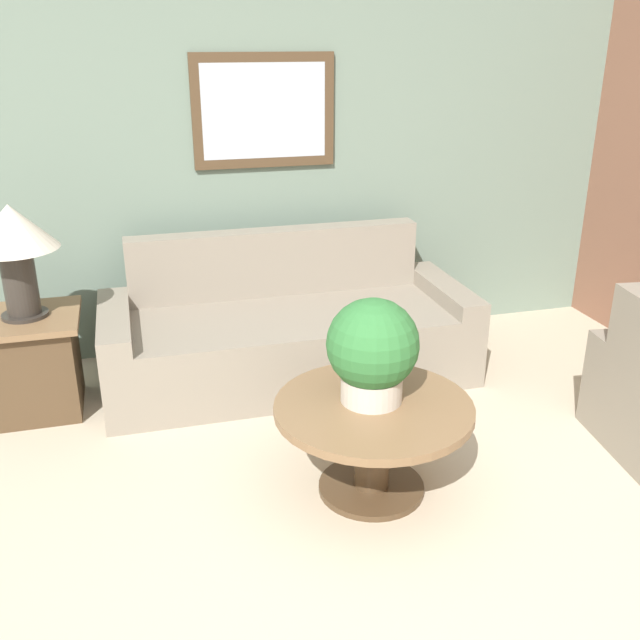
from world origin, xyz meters
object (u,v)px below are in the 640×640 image
coffee_table (373,428)px  side_table (33,363)px  table_lamp (13,238)px  potted_plant_on_table (373,349)px  couch_main (288,333)px

coffee_table → side_table: 2.02m
table_lamp → potted_plant_on_table: size_ratio=1.28×
couch_main → side_table: bearing=-177.6°
coffee_table → potted_plant_on_table: (0.00, 0.04, 0.38)m
couch_main → table_lamp: (-1.48, -0.06, 0.73)m
coffee_table → couch_main: bearing=94.4°
potted_plant_on_table → side_table: bearing=142.6°
side_table → potted_plant_on_table: size_ratio=1.18×
side_table → table_lamp: table_lamp is taller
coffee_table → side_table: (-1.58, 1.25, -0.04)m
potted_plant_on_table → coffee_table: bearing=-91.5°
coffee_table → table_lamp: bearing=141.7°
coffee_table → table_lamp: 2.13m
coffee_table → potted_plant_on_table: 0.38m
couch_main → table_lamp: size_ratio=3.59×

